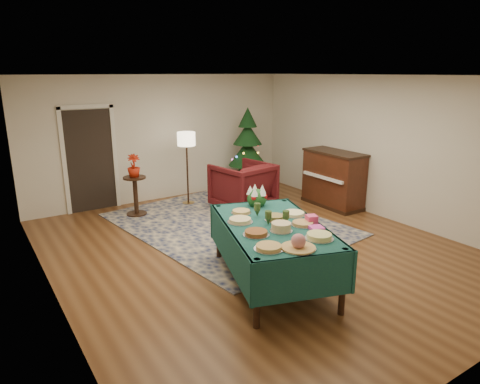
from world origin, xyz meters
TOP-DOWN VIEW (x-y plane):
  - room_shell at (0.00, 0.00)m, footprint 7.00×7.00m
  - doorway at (-1.60, 3.48)m, footprint 1.08×0.04m
  - rug at (0.21, 1.20)m, footprint 3.72×4.58m
  - buffet_table at (-0.47, -1.06)m, footprint 1.85×2.42m
  - platter_0 at (-1.01, -1.68)m, footprint 0.34×0.34m
  - platter_1 at (-0.73, -1.85)m, footprint 0.40×0.40m
  - platter_2 at (-0.32, -1.76)m, footprint 0.35×0.35m
  - platter_3 at (-0.88, -1.25)m, footprint 0.33×0.33m
  - platter_4 at (-0.54, -1.31)m, footprint 0.29×0.29m
  - platter_5 at (-0.17, -1.29)m, footprint 0.31×0.31m
  - platter_6 at (-0.79, -0.76)m, footprint 0.34×0.34m
  - platter_7 at (-0.36, -0.96)m, footprint 0.28×0.28m
  - platter_8 at (-0.01, -0.92)m, footprint 0.34×0.34m
  - platter_9 at (-0.57, -0.45)m, footprint 0.29×0.29m
  - goblet_0 at (-0.47, -0.69)m, footprint 0.09×0.09m
  - goblet_1 at (-0.35, -1.16)m, footprint 0.09×0.09m
  - goblet_2 at (-0.55, -1.05)m, footprint 0.09×0.09m
  - napkin_stack at (-0.14, -1.52)m, footprint 0.21×0.21m
  - gift_box at (-0.03, -1.30)m, footprint 0.17×0.17m
  - centerpiece at (-0.18, -0.28)m, footprint 0.30×0.30m
  - armchair at (0.98, 1.83)m, footprint 1.19×1.14m
  - floor_lamp at (0.20, 2.79)m, footprint 0.38×0.38m
  - side_table at (-1.00, 2.66)m, footprint 0.44×0.44m
  - potted_plant at (-1.00, 2.66)m, footprint 0.25×0.44m
  - christmas_tree at (1.82, 2.90)m, footprint 1.42×1.42m
  - piano at (2.70, 0.98)m, footprint 0.65×1.36m

SIDE VIEW (x-z plane):
  - rug at x=0.21m, z-range 0.00..0.02m
  - side_table at x=-1.00m, z-range -0.01..0.77m
  - armchair at x=0.98m, z-range 0.00..1.08m
  - piano at x=2.70m, z-range -0.01..1.16m
  - buffet_table at x=-0.47m, z-range 0.25..1.08m
  - platter_5 at x=-0.17m, z-range 0.83..0.88m
  - platter_8 at x=-0.01m, z-range 0.83..0.88m
  - platter_9 at x=-0.57m, z-range 0.83..0.88m
  - napkin_stack at x=-0.14m, z-range 0.83..0.88m
  - platter_0 at x=-1.01m, z-range 0.83..0.88m
  - platter_3 at x=-0.88m, z-range 0.83..0.89m
  - platter_6 at x=-0.79m, z-range 0.83..0.89m
  - platter_2 at x=-0.32m, z-range 0.83..0.90m
  - platter_7 at x=-0.36m, z-range 0.83..0.91m
  - platter_4 at x=-0.54m, z-range 0.83..0.94m
  - gift_box at x=-0.03m, z-range 0.83..0.94m
  - christmas_tree at x=1.82m, z-range -0.10..1.88m
  - platter_1 at x=-0.73m, z-range 0.81..0.99m
  - potted_plant at x=-1.00m, z-range 0.78..1.03m
  - goblet_0 at x=-0.47m, z-range 0.84..1.03m
  - goblet_1 at x=-0.35m, z-range 0.84..1.03m
  - goblet_2 at x=-0.55m, z-range 0.84..1.03m
  - centerpiece at x=-0.18m, z-range 0.80..1.15m
  - doorway at x=-1.60m, z-range 0.02..2.18m
  - floor_lamp at x=0.20m, z-range 0.54..2.09m
  - room_shell at x=0.00m, z-range -2.15..4.85m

